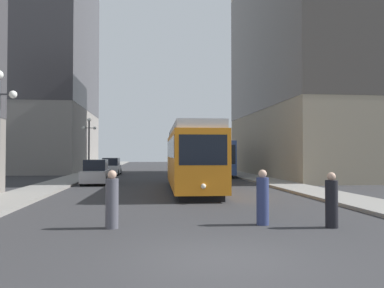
{
  "coord_description": "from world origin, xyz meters",
  "views": [
    {
      "loc": [
        -1.51,
        -8.21,
        2.27
      ],
      "look_at": [
        0.35,
        8.1,
        2.68
      ],
      "focal_mm": 36.2,
      "sensor_mm": 36.0,
      "label": 1
    }
  ],
  "objects_px": {
    "pedestrian_crossing_near": "(112,201)",
    "lamp_post_left_far": "(89,138)",
    "pedestrian_crossing_far": "(332,202)",
    "pedestrian_on_sidewalk": "(263,199)",
    "parked_car_left_mid": "(96,173)",
    "transit_bus": "(210,157)",
    "parked_car_left_near": "(111,167)",
    "streetcar": "(191,156)"
  },
  "relations": [
    {
      "from": "lamp_post_left_far",
      "to": "parked_car_left_mid",
      "type": "bearing_deg",
      "value": -78.38
    },
    {
      "from": "parked_car_left_near",
      "to": "pedestrian_on_sidewalk",
      "type": "xyz_separation_m",
      "value": [
        7.55,
        -30.0,
        -0.03
      ]
    },
    {
      "from": "parked_car_left_near",
      "to": "transit_bus",
      "type": "bearing_deg",
      "value": -12.83
    },
    {
      "from": "pedestrian_crossing_near",
      "to": "pedestrian_on_sidewalk",
      "type": "bearing_deg",
      "value": -125.98
    },
    {
      "from": "pedestrian_on_sidewalk",
      "to": "transit_bus",
      "type": "bearing_deg",
      "value": -133.02
    },
    {
      "from": "streetcar",
      "to": "lamp_post_left_far",
      "type": "relative_size",
      "value": 2.36
    },
    {
      "from": "lamp_post_left_far",
      "to": "transit_bus",
      "type": "bearing_deg",
      "value": 1.89
    },
    {
      "from": "pedestrian_crossing_near",
      "to": "lamp_post_left_far",
      "type": "bearing_deg",
      "value": -26.64
    },
    {
      "from": "parked_car_left_near",
      "to": "pedestrian_on_sidewalk",
      "type": "distance_m",
      "value": 30.93
    },
    {
      "from": "parked_car_left_near",
      "to": "lamp_post_left_far",
      "type": "height_order",
      "value": "lamp_post_left_far"
    },
    {
      "from": "pedestrian_crossing_near",
      "to": "pedestrian_crossing_far",
      "type": "xyz_separation_m",
      "value": [
        6.7,
        -0.65,
        -0.03
      ]
    },
    {
      "from": "pedestrian_crossing_far",
      "to": "lamp_post_left_far",
      "type": "height_order",
      "value": "lamp_post_left_far"
    },
    {
      "from": "streetcar",
      "to": "pedestrian_crossing_near",
      "type": "height_order",
      "value": "streetcar"
    },
    {
      "from": "pedestrian_on_sidewalk",
      "to": "lamp_post_left_far",
      "type": "bearing_deg",
      "value": -108.1
    },
    {
      "from": "transit_bus",
      "to": "pedestrian_crossing_far",
      "type": "bearing_deg",
      "value": -92.94
    },
    {
      "from": "pedestrian_on_sidewalk",
      "to": "pedestrian_crossing_near",
      "type": "bearing_deg",
      "value": -36.82
    },
    {
      "from": "streetcar",
      "to": "pedestrian_on_sidewalk",
      "type": "relative_size",
      "value": 7.57
    },
    {
      "from": "parked_car_left_mid",
      "to": "pedestrian_on_sidewalk",
      "type": "distance_m",
      "value": 19.35
    },
    {
      "from": "lamp_post_left_far",
      "to": "pedestrian_crossing_far",
      "type": "bearing_deg",
      "value": -67.64
    },
    {
      "from": "pedestrian_crossing_far",
      "to": "lamp_post_left_far",
      "type": "xyz_separation_m",
      "value": [
        -11.42,
        27.75,
        3.06
      ]
    },
    {
      "from": "parked_car_left_near",
      "to": "pedestrian_crossing_far",
      "type": "distance_m",
      "value": 32.14
    },
    {
      "from": "parked_car_left_mid",
      "to": "lamp_post_left_far",
      "type": "relative_size",
      "value": 0.87
    },
    {
      "from": "streetcar",
      "to": "transit_bus",
      "type": "bearing_deg",
      "value": 78.18
    },
    {
      "from": "transit_bus",
      "to": "parked_car_left_mid",
      "type": "xyz_separation_m",
      "value": [
        -10.27,
        -9.64,
        -1.1
      ]
    },
    {
      "from": "lamp_post_left_far",
      "to": "parked_car_left_near",
      "type": "bearing_deg",
      "value": 57.15
    },
    {
      "from": "pedestrian_crossing_far",
      "to": "pedestrian_on_sidewalk",
      "type": "height_order",
      "value": "pedestrian_on_sidewalk"
    },
    {
      "from": "parked_car_left_mid",
      "to": "parked_car_left_near",
      "type": "bearing_deg",
      "value": 88.62
    },
    {
      "from": "streetcar",
      "to": "lamp_post_left_far",
      "type": "height_order",
      "value": "lamp_post_left_far"
    },
    {
      "from": "transit_bus",
      "to": "parked_car_left_mid",
      "type": "bearing_deg",
      "value": -138.23
    },
    {
      "from": "parked_car_left_mid",
      "to": "pedestrian_on_sidewalk",
      "type": "bearing_deg",
      "value": -68.41
    },
    {
      "from": "streetcar",
      "to": "parked_car_left_mid",
      "type": "distance_m",
      "value": 8.97
    },
    {
      "from": "transit_bus",
      "to": "pedestrian_crossing_far",
      "type": "xyz_separation_m",
      "value": [
        -0.76,
        -28.15,
        -1.16
      ]
    },
    {
      "from": "transit_bus",
      "to": "parked_car_left_near",
      "type": "distance_m",
      "value": 10.64
    },
    {
      "from": "streetcar",
      "to": "pedestrian_crossing_near",
      "type": "relative_size",
      "value": 7.55
    },
    {
      "from": "transit_bus",
      "to": "parked_car_left_mid",
      "type": "relative_size",
      "value": 2.49
    },
    {
      "from": "pedestrian_crossing_near",
      "to": "lamp_post_left_far",
      "type": "distance_m",
      "value": 27.67
    },
    {
      "from": "transit_bus",
      "to": "pedestrian_on_sidewalk",
      "type": "distance_m",
      "value": 27.61
    },
    {
      "from": "pedestrian_crossing_near",
      "to": "pedestrian_crossing_far",
      "type": "height_order",
      "value": "pedestrian_crossing_near"
    },
    {
      "from": "transit_bus",
      "to": "streetcar",
      "type": "bearing_deg",
      "value": -104.75
    },
    {
      "from": "streetcar",
      "to": "lamp_post_left_far",
      "type": "xyz_separation_m",
      "value": [
        -8.47,
        15.21,
        1.75
      ]
    },
    {
      "from": "parked_car_left_near",
      "to": "pedestrian_crossing_near",
      "type": "height_order",
      "value": "parked_car_left_near"
    },
    {
      "from": "pedestrian_crossing_far",
      "to": "transit_bus",
      "type": "bearing_deg",
      "value": 53.94
    }
  ]
}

